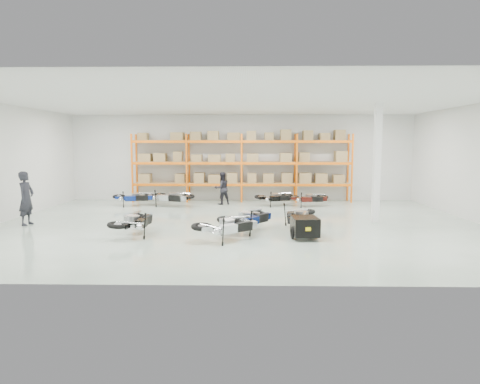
{
  "coord_description": "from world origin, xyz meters",
  "views": [
    {
      "loc": [
        0.37,
        -15.72,
        2.95
      ],
      "look_at": [
        0.03,
        0.94,
        1.1
      ],
      "focal_mm": 32.0,
      "sensor_mm": 36.0,
      "label": 1
    }
  ],
  "objects_px": {
    "moto_back_b": "(171,194)",
    "person_back": "(222,188)",
    "moto_blue_centre": "(248,214)",
    "moto_black_far_left": "(134,218)",
    "person_left": "(26,198)",
    "moto_back_d": "(309,196)",
    "trailer": "(305,226)",
    "moto_touring_right": "(299,213)",
    "moto_back_a": "(134,195)",
    "moto_back_c": "(276,195)",
    "moto_silver_left": "(228,222)"
  },
  "relations": [
    {
      "from": "person_back",
      "to": "moto_blue_centre",
      "type": "bearing_deg",
      "value": 74.91
    },
    {
      "from": "moto_black_far_left",
      "to": "trailer",
      "type": "bearing_deg",
      "value": -178.68
    },
    {
      "from": "moto_touring_right",
      "to": "person_back",
      "type": "distance_m",
      "value": 6.88
    },
    {
      "from": "person_back",
      "to": "moto_back_b",
      "type": "bearing_deg",
      "value": -9.48
    },
    {
      "from": "moto_black_far_left",
      "to": "moto_touring_right",
      "type": "bearing_deg",
      "value": -162.16
    },
    {
      "from": "moto_back_d",
      "to": "person_back",
      "type": "distance_m",
      "value": 4.26
    },
    {
      "from": "trailer",
      "to": "person_left",
      "type": "height_order",
      "value": "person_left"
    },
    {
      "from": "moto_back_b",
      "to": "trailer",
      "type": "bearing_deg",
      "value": -120.16
    },
    {
      "from": "moto_blue_centre",
      "to": "person_back",
      "type": "height_order",
      "value": "person_back"
    },
    {
      "from": "moto_back_b",
      "to": "person_back",
      "type": "relative_size",
      "value": 1.18
    },
    {
      "from": "moto_silver_left",
      "to": "moto_back_c",
      "type": "relative_size",
      "value": 1.11
    },
    {
      "from": "moto_back_a",
      "to": "moto_back_c",
      "type": "relative_size",
      "value": 1.03
    },
    {
      "from": "moto_blue_centre",
      "to": "moto_back_b",
      "type": "relative_size",
      "value": 1.03
    },
    {
      "from": "trailer",
      "to": "moto_black_far_left",
      "type": "bearing_deg",
      "value": 171.32
    },
    {
      "from": "moto_back_b",
      "to": "person_back",
      "type": "xyz_separation_m",
      "value": [
        2.4,
        0.72,
        0.22
      ]
    },
    {
      "from": "moto_back_a",
      "to": "moto_back_d",
      "type": "bearing_deg",
      "value": -103.11
    },
    {
      "from": "moto_silver_left",
      "to": "moto_back_d",
      "type": "xyz_separation_m",
      "value": [
        3.52,
        7.35,
        -0.07
      ]
    },
    {
      "from": "moto_black_far_left",
      "to": "moto_touring_right",
      "type": "relative_size",
      "value": 1.01
    },
    {
      "from": "moto_black_far_left",
      "to": "moto_back_a",
      "type": "height_order",
      "value": "moto_black_far_left"
    },
    {
      "from": "moto_back_d",
      "to": "moto_blue_centre",
      "type": "bearing_deg",
      "value": 148.86
    },
    {
      "from": "moto_back_a",
      "to": "person_left",
      "type": "bearing_deg",
      "value": 139.5
    },
    {
      "from": "moto_silver_left",
      "to": "person_back",
      "type": "bearing_deg",
      "value": -32.32
    },
    {
      "from": "moto_back_a",
      "to": "moto_back_c",
      "type": "bearing_deg",
      "value": -101.26
    },
    {
      "from": "moto_back_a",
      "to": "trailer",
      "type": "bearing_deg",
      "value": -147.1
    },
    {
      "from": "moto_back_b",
      "to": "moto_back_d",
      "type": "distance_m",
      "value": 6.6
    },
    {
      "from": "moto_blue_centre",
      "to": "moto_black_far_left",
      "type": "height_order",
      "value": "moto_blue_centre"
    },
    {
      "from": "moto_back_a",
      "to": "moto_back_c",
      "type": "height_order",
      "value": "moto_back_a"
    },
    {
      "from": "moto_blue_centre",
      "to": "moto_back_d",
      "type": "height_order",
      "value": "moto_blue_centre"
    },
    {
      "from": "moto_black_far_left",
      "to": "person_left",
      "type": "xyz_separation_m",
      "value": [
        -4.45,
        1.74,
        0.4
      ]
    },
    {
      "from": "moto_back_a",
      "to": "person_back",
      "type": "height_order",
      "value": "person_back"
    },
    {
      "from": "trailer",
      "to": "moto_back_d",
      "type": "xyz_separation_m",
      "value": [
        1.12,
        7.08,
        0.12
      ]
    },
    {
      "from": "moto_back_b",
      "to": "person_back",
      "type": "bearing_deg",
      "value": -51.48
    },
    {
      "from": "person_left",
      "to": "moto_silver_left",
      "type": "bearing_deg",
      "value": -103.21
    },
    {
      "from": "moto_back_b",
      "to": "person_back",
      "type": "distance_m",
      "value": 2.51
    },
    {
      "from": "moto_back_d",
      "to": "trailer",
      "type": "bearing_deg",
      "value": 165.78
    },
    {
      "from": "moto_blue_centre",
      "to": "moto_black_far_left",
      "type": "distance_m",
      "value": 3.75
    },
    {
      "from": "moto_black_far_left",
      "to": "person_left",
      "type": "bearing_deg",
      "value": -15.6
    },
    {
      "from": "moto_back_b",
      "to": "moto_back_c",
      "type": "bearing_deg",
      "value": -64.8
    },
    {
      "from": "moto_silver_left",
      "to": "moto_back_d",
      "type": "bearing_deg",
      "value": -62.8
    },
    {
      "from": "moto_silver_left",
      "to": "person_left",
      "type": "distance_m",
      "value": 7.92
    },
    {
      "from": "moto_silver_left",
      "to": "person_back",
      "type": "xyz_separation_m",
      "value": [
        -0.68,
        8.01,
        0.22
      ]
    },
    {
      "from": "moto_back_c",
      "to": "moto_back_d",
      "type": "height_order",
      "value": "moto_back_c"
    },
    {
      "from": "moto_silver_left",
      "to": "moto_touring_right",
      "type": "xyz_separation_m",
      "value": [
        2.4,
        1.86,
        -0.0
      ]
    },
    {
      "from": "trailer",
      "to": "person_left",
      "type": "relative_size",
      "value": 0.84
    },
    {
      "from": "person_left",
      "to": "person_back",
      "type": "height_order",
      "value": "person_left"
    },
    {
      "from": "moto_blue_centre",
      "to": "moto_silver_left",
      "type": "height_order",
      "value": "moto_blue_centre"
    },
    {
      "from": "moto_blue_centre",
      "to": "person_back",
      "type": "distance_m",
      "value": 6.78
    },
    {
      "from": "moto_silver_left",
      "to": "trailer",
      "type": "height_order",
      "value": "moto_silver_left"
    },
    {
      "from": "moto_back_c",
      "to": "person_back",
      "type": "height_order",
      "value": "person_back"
    },
    {
      "from": "moto_blue_centre",
      "to": "trailer",
      "type": "bearing_deg",
      "value": -173.8
    }
  ]
}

